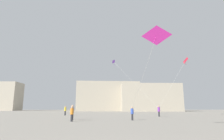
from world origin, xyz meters
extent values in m
cylinder|color=#2D2D33|center=(-8.80, 31.94, 0.41)|extent=(0.27, 0.27, 0.83)
cylinder|color=yellow|center=(-8.80, 31.94, 1.19)|extent=(0.40, 0.40, 0.72)
sphere|color=tan|center=(-8.80, 31.94, 1.69)|extent=(0.27, 0.27, 0.27)
cylinder|color=#2D2D33|center=(8.00, 26.83, 0.41)|extent=(0.27, 0.27, 0.83)
cylinder|color=purple|center=(8.00, 26.83, 1.18)|extent=(0.39, 0.39, 0.72)
sphere|color=tan|center=(8.00, 26.83, 1.68)|extent=(0.27, 0.27, 0.27)
cylinder|color=#2D2D33|center=(2.40, 17.61, 0.36)|extent=(0.23, 0.23, 0.72)
cylinder|color=#3351B7|center=(2.40, 17.61, 1.03)|extent=(0.34, 0.34, 0.62)
sphere|color=tan|center=(2.40, 17.61, 1.46)|extent=(0.23, 0.23, 0.23)
cylinder|color=#2D2D33|center=(-4.32, 15.73, 0.37)|extent=(0.24, 0.24, 0.74)
cylinder|color=orange|center=(-4.32, 15.73, 1.06)|extent=(0.35, 0.35, 0.64)
sphere|color=tan|center=(-4.32, 15.73, 1.50)|extent=(0.24, 0.24, 0.24)
cylinder|color=#2D2D33|center=(-4.81, 18.48, 0.41)|extent=(0.27, 0.27, 0.81)
cylinder|color=gray|center=(-4.81, 18.48, 1.17)|extent=(0.39, 0.39, 0.71)
sphere|color=tan|center=(-4.81, 18.48, 1.65)|extent=(0.27, 0.27, 0.27)
pyramid|color=purple|center=(0.52, 32.20, 10.77)|extent=(0.75, 1.08, 0.57)
sphere|color=purple|center=(0.61, 32.32, 10.54)|extent=(0.10, 0.10, 0.10)
sphere|color=purple|center=(0.67, 32.44, 10.33)|extent=(0.10, 0.10, 0.10)
sphere|color=purple|center=(0.74, 32.57, 10.12)|extent=(0.10, 0.10, 0.10)
cylinder|color=silver|center=(4.27, 29.51, 6.03)|extent=(7.48, 5.38, 9.46)
pyramid|color=#D12899|center=(3.01, 7.48, 6.41)|extent=(1.58, 0.81, 0.87)
sphere|color=#D12899|center=(2.91, 7.36, 6.19)|extent=(0.10, 0.10, 0.10)
sphere|color=#D12899|center=(2.80, 7.26, 5.98)|extent=(0.10, 0.10, 0.10)
sphere|color=#D12899|center=(2.70, 7.16, 5.77)|extent=(0.10, 0.10, 0.10)
cylinder|color=silver|center=(2.71, 12.53, 3.85)|extent=(0.62, 10.17, 5.11)
pyramid|color=red|center=(13.94, 28.71, 10.15)|extent=(0.54, 1.68, 1.01)
sphere|color=red|center=(14.04, 28.83, 9.93)|extent=(0.10, 0.10, 0.10)
sphere|color=red|center=(14.11, 28.95, 9.72)|extent=(0.10, 0.10, 0.10)
sphere|color=red|center=(14.18, 29.07, 9.51)|extent=(0.10, 0.10, 0.10)
cylinder|color=silver|center=(10.98, 27.77, 5.72)|extent=(5.99, 1.90, 8.85)
cube|color=#B2A893|center=(-55.00, 94.99, 7.33)|extent=(14.06, 10.60, 14.66)
cube|color=#B2A893|center=(-1.00, 81.96, 6.51)|extent=(28.59, 13.68, 13.02)
cube|color=#B2A893|center=(17.00, 73.02, 5.62)|extent=(24.55, 8.74, 11.25)
camera|label=1|loc=(-0.30, -4.77, 1.43)|focal=29.75mm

